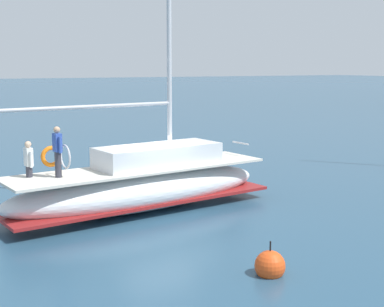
# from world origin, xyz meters

# --- Properties ---
(ground_plane) EXTENTS (400.00, 400.00, 0.00)m
(ground_plane) POSITION_xyz_m (0.00, 0.00, 0.00)
(ground_plane) COLOR #284C66
(main_sailboat) EXTENTS (3.47, 9.81, 12.45)m
(main_sailboat) POSITION_xyz_m (-0.18, -0.42, 0.90)
(main_sailboat) COLOR silver
(main_sailboat) RESTS_ON ground
(mooring_buoy) EXTENTS (0.73, 0.73, 0.97)m
(mooring_buoy) POSITION_xyz_m (6.71, -0.20, 0.22)
(mooring_buoy) COLOR #EA4C19
(mooring_buoy) RESTS_ON ground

